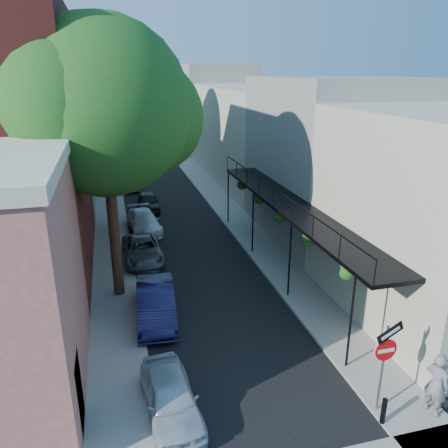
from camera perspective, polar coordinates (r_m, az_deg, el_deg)
road_surface at (r=38.98m, az=-8.83°, el=5.34°), size 6.00×64.00×0.01m
sidewalk_left at (r=38.79m, az=-14.73°, el=4.95°), size 2.00×64.00×0.12m
sidewalk_right at (r=39.54m, az=-3.04°, el=5.83°), size 2.00×64.00×0.12m
buildings_left at (r=37.12m, az=-23.70°, el=11.03°), size 10.10×59.10×12.00m
buildings_right at (r=39.55m, az=4.26°, el=12.24°), size 9.80×55.00×10.00m
sign_post at (r=13.22m, az=20.33°, el=-15.57°), size 0.89×0.17×2.99m
bollard at (r=13.75m, az=20.12°, el=-21.96°), size 0.14×0.14×0.80m
oak_near at (r=17.98m, az=-14.06°, el=14.19°), size 7.48×6.80×11.42m
oak_mid at (r=25.99m, az=-14.44°, el=13.79°), size 6.60×6.00×10.20m
oak_far at (r=34.95m, az=-14.77°, el=17.05°), size 7.70×7.00×11.90m
parked_car_a at (r=13.39m, az=-6.99°, el=-21.53°), size 1.66×3.63×1.21m
parked_car_b at (r=17.67m, az=-8.87°, el=-10.17°), size 1.76×4.29×1.38m
parked_car_c at (r=22.91m, az=-10.57°, el=-3.41°), size 2.00×4.22×1.16m
parked_car_d at (r=27.13m, az=-10.42°, el=0.31°), size 2.08×4.33×1.22m
parked_car_e at (r=31.15m, az=-9.88°, el=2.86°), size 1.48×3.59×1.22m
parked_car_f at (r=37.15m, az=-12.04°, el=5.38°), size 1.51×3.66×1.18m
pedestrian at (r=14.26m, az=26.01°, el=-18.28°), size 0.62×0.80×1.93m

